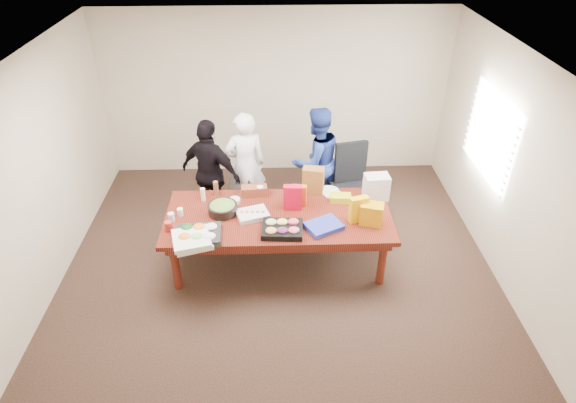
{
  "coord_description": "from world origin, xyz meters",
  "views": [
    {
      "loc": [
        -0.04,
        -4.86,
        4.2
      ],
      "look_at": [
        0.12,
        0.1,
        0.88
      ],
      "focal_mm": 29.98,
      "sensor_mm": 36.0,
      "label": 1
    }
  ],
  "objects_px": {
    "person_center": "(245,166)",
    "sheet_cake": "(253,214)",
    "person_right": "(316,161)",
    "office_chair": "(351,188)",
    "salad_bowl": "(223,209)",
    "conference_table": "(279,239)"
  },
  "relations": [
    {
      "from": "person_center",
      "to": "salad_bowl",
      "type": "height_order",
      "value": "person_center"
    },
    {
      "from": "office_chair",
      "to": "sheet_cake",
      "type": "bearing_deg",
      "value": -157.94
    },
    {
      "from": "conference_table",
      "to": "office_chair",
      "type": "distance_m",
      "value": 1.4
    },
    {
      "from": "person_right",
      "to": "office_chair",
      "type": "bearing_deg",
      "value": 114.29
    },
    {
      "from": "conference_table",
      "to": "salad_bowl",
      "type": "relative_size",
      "value": 7.6
    },
    {
      "from": "person_right",
      "to": "salad_bowl",
      "type": "xyz_separation_m",
      "value": [
        -1.26,
        -1.19,
        -0.0
      ]
    },
    {
      "from": "conference_table",
      "to": "person_center",
      "type": "bearing_deg",
      "value": 111.55
    },
    {
      "from": "office_chair",
      "to": "person_right",
      "type": "bearing_deg",
      "value": 131.68
    },
    {
      "from": "person_center",
      "to": "sheet_cake",
      "type": "bearing_deg",
      "value": 81.68
    },
    {
      "from": "person_center",
      "to": "office_chair",
      "type": "bearing_deg",
      "value": 155.8
    },
    {
      "from": "conference_table",
      "to": "person_right",
      "type": "bearing_deg",
      "value": 65.57
    },
    {
      "from": "office_chair",
      "to": "conference_table",
      "type": "bearing_deg",
      "value": -151.4
    },
    {
      "from": "person_center",
      "to": "sheet_cake",
      "type": "distance_m",
      "value": 1.18
    },
    {
      "from": "salad_bowl",
      "to": "person_right",
      "type": "bearing_deg",
      "value": 43.23
    },
    {
      "from": "salad_bowl",
      "to": "person_center",
      "type": "bearing_deg",
      "value": 77.55
    },
    {
      "from": "person_center",
      "to": "person_right",
      "type": "xyz_separation_m",
      "value": [
        1.02,
        0.11,
        0.0
      ]
    },
    {
      "from": "person_right",
      "to": "conference_table",
      "type": "bearing_deg",
      "value": 36.22
    },
    {
      "from": "person_center",
      "to": "sheet_cake",
      "type": "relative_size",
      "value": 4.36
    },
    {
      "from": "conference_table",
      "to": "office_chair",
      "type": "relative_size",
      "value": 2.5
    },
    {
      "from": "person_center",
      "to": "salad_bowl",
      "type": "distance_m",
      "value": 1.1
    },
    {
      "from": "office_chair",
      "to": "person_right",
      "type": "relative_size",
      "value": 0.69
    },
    {
      "from": "conference_table",
      "to": "sheet_cake",
      "type": "distance_m",
      "value": 0.52
    }
  ]
}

